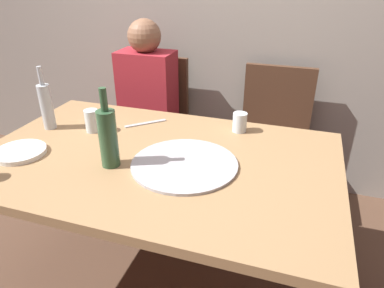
# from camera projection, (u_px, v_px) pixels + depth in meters

# --- Properties ---
(ground_plane) EXTENTS (8.00, 8.00, 0.00)m
(ground_plane) POSITION_uv_depth(u_px,v_px,m) (162.00, 276.00, 1.84)
(ground_plane) COLOR #513828
(dining_table) EXTENTS (1.54, 0.98, 0.72)m
(dining_table) POSITION_uv_depth(u_px,v_px,m) (157.00, 170.00, 1.54)
(dining_table) COLOR #99754C
(dining_table) RESTS_ON ground_plane
(pizza_tray) EXTENTS (0.44, 0.44, 0.01)m
(pizza_tray) POSITION_uv_depth(u_px,v_px,m) (184.00, 164.00, 1.44)
(pizza_tray) COLOR #ADADB2
(pizza_tray) RESTS_ON dining_table
(wine_bottle) EXTENTS (0.06, 0.06, 0.31)m
(wine_bottle) POSITION_uv_depth(u_px,v_px,m) (46.00, 105.00, 1.72)
(wine_bottle) COLOR #B2BCC1
(wine_bottle) RESTS_ON dining_table
(beer_bottle) EXTENTS (0.07, 0.07, 0.33)m
(beer_bottle) POSITION_uv_depth(u_px,v_px,m) (108.00, 137.00, 1.39)
(beer_bottle) COLOR #2D5133
(beer_bottle) RESTS_ON dining_table
(tumbler_near) EXTENTS (0.07, 0.07, 0.11)m
(tumbler_near) POSITION_uv_depth(u_px,v_px,m) (92.00, 121.00, 1.71)
(tumbler_near) COLOR silver
(tumbler_near) RESTS_ON dining_table
(tumbler_far) EXTENTS (0.07, 0.07, 0.10)m
(tumbler_far) POSITION_uv_depth(u_px,v_px,m) (240.00, 122.00, 1.72)
(tumbler_far) COLOR silver
(tumbler_far) RESTS_ON dining_table
(plate_stack) EXTENTS (0.22, 0.22, 0.02)m
(plate_stack) POSITION_uv_depth(u_px,v_px,m) (20.00, 152.00, 1.52)
(plate_stack) COLOR white
(plate_stack) RESTS_ON dining_table
(table_knife) EXTENTS (0.18, 0.16, 0.01)m
(table_knife) POSITION_uv_depth(u_px,v_px,m) (146.00, 123.00, 1.82)
(table_knife) COLOR #B7B7BC
(table_knife) RESTS_ON dining_table
(chair_left) EXTENTS (0.44, 0.44, 0.90)m
(chair_left) POSITION_uv_depth(u_px,v_px,m) (153.00, 115.00, 2.47)
(chair_left) COLOR #472D1E
(chair_left) RESTS_ON ground_plane
(chair_right) EXTENTS (0.44, 0.44, 0.90)m
(chair_right) POSITION_uv_depth(u_px,v_px,m) (273.00, 130.00, 2.24)
(chair_right) COLOR #472D1E
(chair_right) RESTS_ON ground_plane
(guest_in_sweater) EXTENTS (0.36, 0.56, 1.17)m
(guest_in_sweater) POSITION_uv_depth(u_px,v_px,m) (142.00, 105.00, 2.29)
(guest_in_sweater) COLOR maroon
(guest_in_sweater) RESTS_ON ground_plane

